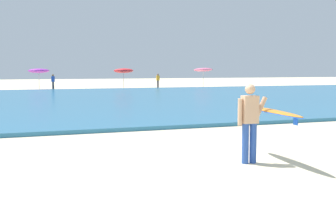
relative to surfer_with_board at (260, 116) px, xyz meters
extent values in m
plane|color=beige|center=(-1.65, 0.53, -1.03)|extent=(160.00, 160.00, 0.00)
cube|color=teal|center=(-1.65, 19.31, -0.96)|extent=(120.00, 28.00, 0.14)
cylinder|color=#284CA3|center=(-0.33, 0.02, -0.59)|extent=(0.15, 0.15, 0.88)
cylinder|color=#284CA3|center=(-0.14, 0.01, -0.59)|extent=(0.15, 0.15, 0.88)
cube|color=tan|center=(-0.24, 0.01, 0.15)|extent=(0.35, 0.24, 0.60)
sphere|color=tan|center=(-0.24, 0.01, 0.59)|extent=(0.22, 0.22, 0.22)
cylinder|color=tan|center=(-0.47, 0.02, 0.10)|extent=(0.10, 0.10, 0.58)
cylinder|color=tan|center=(0.03, 0.02, 0.17)|extent=(0.31, 0.11, 0.51)
ellipsoid|color=orange|center=(0.27, -0.01, 0.10)|extent=(0.39, 2.39, 0.11)
ellipsoid|color=blue|center=(0.27, -0.01, 0.08)|extent=(0.42, 2.49, 0.06)
cube|color=blue|center=(0.22, -0.96, -0.01)|extent=(0.03, 0.14, 0.14)
cylinder|color=beige|center=(-3.42, 36.23, -0.11)|extent=(0.05, 0.05, 1.83)
ellipsoid|color=purple|center=(-3.42, 36.23, 0.87)|extent=(2.08, 2.11, 0.56)
cylinder|color=beige|center=(5.02, 34.57, -0.11)|extent=(0.05, 0.05, 1.83)
ellipsoid|color=red|center=(5.02, 34.57, 0.87)|extent=(2.04, 2.06, 0.58)
cylinder|color=beige|center=(14.69, 35.78, -0.06)|extent=(0.05, 0.05, 1.94)
ellipsoid|color=pink|center=(14.69, 35.78, 0.97)|extent=(2.17, 2.19, 0.54)
cylinder|color=#383842|center=(-2.20, 33.64, -0.61)|extent=(0.20, 0.20, 0.84)
cube|color=#2D4CA5|center=(-2.20, 33.64, 0.08)|extent=(0.32, 0.20, 0.54)
sphere|color=brown|center=(-2.20, 33.64, 0.45)|extent=(0.20, 0.20, 0.20)
cylinder|color=#383842|center=(8.83, 34.65, -0.61)|extent=(0.20, 0.20, 0.84)
cube|color=orange|center=(8.83, 34.65, 0.08)|extent=(0.32, 0.20, 0.54)
sphere|color=brown|center=(8.83, 34.65, 0.45)|extent=(0.20, 0.20, 0.20)
camera|label=1|loc=(-4.82, -7.74, 1.02)|focal=43.93mm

